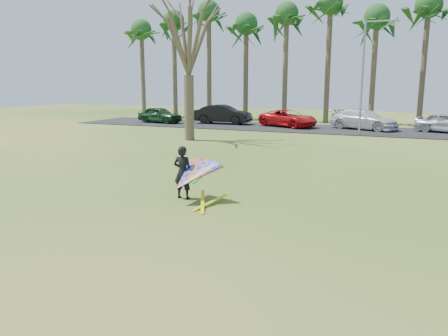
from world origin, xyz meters
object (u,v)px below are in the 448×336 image
at_px(car_1, 223,114).
at_px(car_4, 447,123).
at_px(kite_flyer, 191,175).
at_px(car_0, 160,115).
at_px(car_3, 364,119).
at_px(bare_tree_left, 188,31).
at_px(car_2, 288,118).
at_px(streetlight, 365,72).

bearing_deg(car_1, car_4, -91.79).
bearing_deg(car_1, kite_flyer, -160.88).
bearing_deg(car_0, car_3, -78.14).
bearing_deg(car_4, car_0, 114.05).
xyz_separation_m(bare_tree_left, car_4, (15.80, 10.77, -6.11)).
relative_size(car_2, kite_flyer, 2.13).
xyz_separation_m(bare_tree_left, kite_flyer, (7.00, -13.36, -6.07)).
xyz_separation_m(car_1, car_4, (18.02, -0.00, -0.10)).
relative_size(car_0, car_2, 0.84).
relative_size(car_3, car_4, 1.25).
relative_size(streetlight, car_1, 1.56).
distance_m(streetlight, car_0, 18.72).
distance_m(car_2, car_4, 11.92).
distance_m(car_4, kite_flyer, 25.69).
bearing_deg(car_3, car_2, 116.54).
distance_m(bare_tree_left, car_1, 12.53).
distance_m(car_1, kite_flyer, 25.83).
bearing_deg(car_0, streetlight, -90.10).
bearing_deg(car_0, bare_tree_left, -132.09).
height_order(car_3, car_4, car_3).
bearing_deg(car_3, kite_flyer, -164.10).
distance_m(car_0, car_2, 11.94).
relative_size(car_1, car_4, 1.18).
distance_m(bare_tree_left, car_3, 15.88).
bearing_deg(kite_flyer, car_4, 69.95).
relative_size(car_1, car_2, 1.01).
height_order(bare_tree_left, car_3, bare_tree_left).
bearing_deg(car_3, bare_tree_left, 160.21).
distance_m(car_1, car_4, 18.02).
height_order(car_1, car_2, car_1).
relative_size(bare_tree_left, car_1, 1.89).
relative_size(bare_tree_left, car_2, 1.91).
distance_m(car_0, car_1, 5.95).
bearing_deg(car_2, car_1, 109.89).
relative_size(car_0, kite_flyer, 1.78).
bearing_deg(car_0, car_1, -69.78).
relative_size(bare_tree_left, car_0, 2.28).
bearing_deg(car_1, bare_tree_left, -170.16).
xyz_separation_m(car_0, car_2, (11.91, 0.93, -0.02)).
bearing_deg(kite_flyer, streetlight, 81.17).
distance_m(bare_tree_left, car_4, 20.08).
bearing_deg(car_4, car_3, 110.68).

